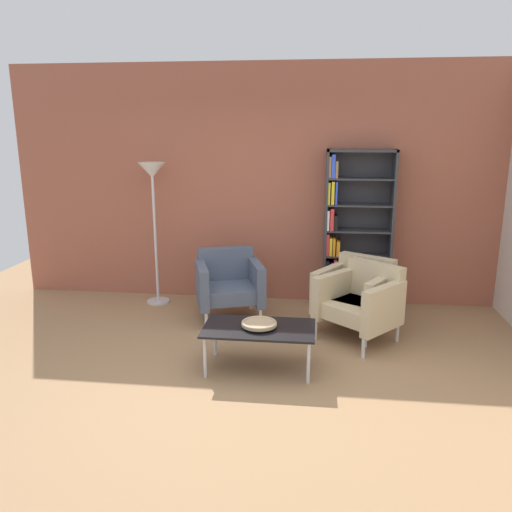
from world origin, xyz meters
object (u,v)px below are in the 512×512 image
at_px(decorative_bowl, 259,324).
at_px(bookshelf_tall, 351,233).
at_px(armchair_near_window, 362,301).
at_px(armchair_by_bookshelf, 229,283).
at_px(coffee_table_low, 259,330).
at_px(floor_lamp_torchiere, 153,187).
at_px(armchair_corner_red, 357,293).

bearing_deg(decorative_bowl, bookshelf_tall, 63.90).
height_order(armchair_near_window, armchair_by_bookshelf, same).
bearing_deg(armchair_by_bookshelf, coffee_table_low, -86.55).
relative_size(coffee_table_low, armchair_near_window, 1.05).
bearing_deg(armchair_near_window, coffee_table_low, -99.64).
bearing_deg(floor_lamp_torchiere, armchair_by_bookshelf, -23.10).
xyz_separation_m(coffee_table_low, armchair_near_window, (0.97, 0.80, 0.05)).
bearing_deg(coffee_table_low, armchair_corner_red, 48.51).
distance_m(armchair_near_window, armchair_corner_red, 0.26).
distance_m(armchair_near_window, armchair_by_bookshelf, 1.53).
bearing_deg(armchair_by_bookshelf, decorative_bowl, -86.55).
bearing_deg(armchair_near_window, bookshelf_tall, 134.64).
bearing_deg(armchair_by_bookshelf, armchair_near_window, -35.29).
xyz_separation_m(armchair_by_bookshelf, armchair_corner_red, (1.43, -0.19, 0.00)).
relative_size(bookshelf_tall, armchair_by_bookshelf, 2.17).
bearing_deg(armchair_near_window, armchair_by_bookshelf, -156.36).
xyz_separation_m(armchair_near_window, armchair_by_bookshelf, (-1.46, 0.45, 0.00)).
height_order(armchair_corner_red, floor_lamp_torchiere, floor_lamp_torchiere).
xyz_separation_m(bookshelf_tall, armchair_near_window, (0.07, -1.04, -0.50)).
distance_m(armchair_corner_red, floor_lamp_torchiere, 2.69).
distance_m(coffee_table_low, armchair_near_window, 1.25).
relative_size(coffee_table_low, floor_lamp_torchiere, 0.57).
distance_m(armchair_by_bookshelf, armchair_corner_red, 1.44).
height_order(decorative_bowl, armchair_near_window, armchair_near_window).
relative_size(bookshelf_tall, armchair_corner_red, 2.03).
height_order(decorative_bowl, floor_lamp_torchiere, floor_lamp_torchiere).
distance_m(armchair_by_bookshelf, floor_lamp_torchiere, 1.48).
xyz_separation_m(decorative_bowl, floor_lamp_torchiere, (-1.47, 1.67, 1.01)).
bearing_deg(floor_lamp_torchiere, decorative_bowl, -48.58).
bearing_deg(decorative_bowl, floor_lamp_torchiere, 131.42).
height_order(coffee_table_low, armchair_corner_red, armchair_corner_red).
relative_size(armchair_near_window, armchair_by_bookshelf, 1.08).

